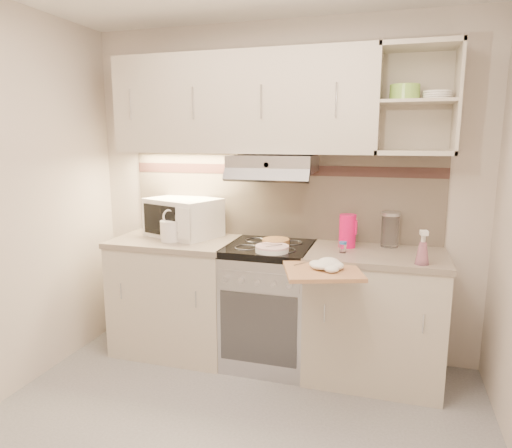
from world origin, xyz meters
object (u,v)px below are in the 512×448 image
spray_bottle (423,250)px  cutting_board (323,271)px  watering_can (171,230)px  microwave (183,217)px  electric_range (269,304)px  pink_pitcher (348,231)px  glass_jar (390,229)px  plate_stack (272,249)px

spray_bottle → cutting_board: spray_bottle is taller
watering_can → spray_bottle: bearing=5.4°
watering_can → microwave: bearing=98.4°
electric_range → pink_pitcher: pink_pitcher is taller
glass_jar → cutting_board: bearing=-120.2°
electric_range → microwave: 0.95m
microwave → spray_bottle: (1.75, -0.34, -0.06)m
microwave → pink_pitcher: size_ratio=2.67×
electric_range → plate_stack: size_ratio=3.94×
electric_range → pink_pitcher: 0.79m
electric_range → spray_bottle: spray_bottle is taller
glass_jar → cutting_board: (-0.38, -0.65, -0.15)m
watering_can → cutting_board: 1.24m
microwave → pink_pitcher: bearing=19.4°
pink_pitcher → cutting_board: 0.57m
electric_range → pink_pitcher: size_ratio=3.84×
watering_can → glass_jar: size_ratio=1.15×
pink_pitcher → plate_stack: bearing=-141.6°
pink_pitcher → watering_can: bearing=-163.7°
spray_bottle → cutting_board: size_ratio=0.51×
spray_bottle → watering_can: bearing=168.8°
spray_bottle → plate_stack: bearing=170.7°
watering_can → plate_stack: watering_can is taller
plate_stack → microwave: bearing=159.6°
plate_stack → spray_bottle: bearing=-2.4°
microwave → glass_jar: microwave is taller
plate_stack → spray_bottle: 0.96m
glass_jar → pink_pitcher: bearing=-160.7°
electric_range → glass_jar: bearing=13.6°
electric_range → watering_can: size_ratio=3.17×
electric_range → glass_jar: size_ratio=3.65×
pink_pitcher → glass_jar: size_ratio=0.95×
glass_jar → spray_bottle: size_ratio=1.08×
glass_jar → spray_bottle: bearing=-65.0°
microwave → watering_can: 0.21m
pink_pitcher → spray_bottle: 0.58m
plate_stack → pink_pitcher: 0.56m
electric_range → watering_can: 0.91m
watering_can → cutting_board: (1.18, -0.36, -0.11)m
electric_range → pink_pitcher: (0.54, 0.10, 0.57)m
electric_range → plate_stack: plate_stack is taller
microwave → pink_pitcher: (1.27, -0.02, -0.03)m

